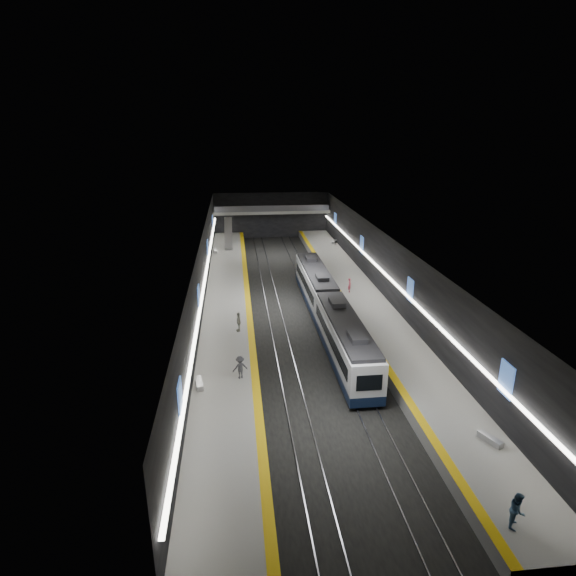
{
  "coord_description": "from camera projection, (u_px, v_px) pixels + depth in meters",
  "views": [
    {
      "loc": [
        -6.43,
        -49.58,
        19.53
      ],
      "look_at": [
        -0.82,
        0.41,
        2.2
      ],
      "focal_mm": 30.0,
      "sensor_mm": 36.0,
      "label": 1
    }
  ],
  "objects": [
    {
      "name": "ceiling",
      "position": [
        296.0,
        237.0,
        51.02
      ],
      "size": [
        20.0,
        70.0,
        0.04
      ],
      "primitive_type": "cube",
      "rotation": [
        3.14,
        0.0,
        0.0
      ],
      "color": "beige",
      "rests_on": "wall_left"
    },
    {
      "name": "platform_left",
      "position": [
        228.0,
        306.0,
        52.67
      ],
      "size": [
        5.0,
        70.0,
        1.0
      ],
      "primitive_type": "cube",
      "color": "slate",
      "rests_on": "ground"
    },
    {
      "name": "passenger_right_a",
      "position": [
        350.0,
        285.0,
        55.29
      ],
      "size": [
        0.54,
        0.68,
        1.64
      ],
      "primitive_type": "imported",
      "rotation": [
        0.0,
        0.0,
        1.3
      ],
      "color": "#CA4B63",
      "rests_on": "platform_right"
    },
    {
      "name": "cove_light_right",
      "position": [
        383.0,
        272.0,
        53.42
      ],
      "size": [
        0.25,
        68.6,
        0.12
      ],
      "primitive_type": "cube",
      "color": "white",
      "rests_on": "wall_right"
    },
    {
      "name": "bench_left_near",
      "position": [
        199.0,
        384.0,
        35.64
      ],
      "size": [
        0.77,
        1.8,
        0.43
      ],
      "primitive_type": "cube",
      "rotation": [
        0.0,
        0.0,
        0.17
      ],
      "color": "#99999E",
      "rests_on": "platform_left"
    },
    {
      "name": "escalator",
      "position": [
        228.0,
        233.0,
        76.32
      ],
      "size": [
        1.2,
        7.5,
        3.92
      ],
      "primitive_type": "cube",
      "rotation": [
        0.44,
        0.0,
        0.0
      ],
      "color": "#99999E",
      "rests_on": "platform_left"
    },
    {
      "name": "train",
      "position": [
        328.0,
        307.0,
        47.67
      ],
      "size": [
        2.69,
        30.04,
        3.6
      ],
      "color": "#0F1B37",
      "rests_on": "ground"
    },
    {
      "name": "bench_right_near",
      "position": [
        490.0,
        439.0,
        29.39
      ],
      "size": [
        1.06,
        1.68,
        0.4
      ],
      "primitive_type": "cube",
      "rotation": [
        0.0,
        0.0,
        0.4
      ],
      "color": "#99999E",
      "rests_on": "platform_right"
    },
    {
      "name": "wall_front",
      "position": [
        406.0,
        528.0,
        19.44
      ],
      "size": [
        20.0,
        0.04,
        8.0
      ],
      "primitive_type": "cube",
      "color": "black",
      "rests_on": "ground"
    },
    {
      "name": "ground",
      "position": [
        296.0,
        308.0,
        53.63
      ],
      "size": [
        70.0,
        70.0,
        0.0
      ],
      "primitive_type": "plane",
      "color": "black",
      "rests_on": "ground"
    },
    {
      "name": "wall_back",
      "position": [
        271.0,
        215.0,
        85.21
      ],
      "size": [
        20.0,
        0.04,
        8.0
      ],
      "primitive_type": "cube",
      "color": "black",
      "rests_on": "ground"
    },
    {
      "name": "cove_light_left",
      "position": [
        205.0,
        278.0,
        51.36
      ],
      "size": [
        0.25,
        68.6,
        0.12
      ],
      "primitive_type": "cube",
      "color": "white",
      "rests_on": "wall_left"
    },
    {
      "name": "tactile_strip_right",
      "position": [
        343.0,
        297.0,
        53.86
      ],
      "size": [
        0.6,
        70.0,
        0.02
      ],
      "primitive_type": "cube",
      "color": "yellow",
      "rests_on": "platform_right"
    },
    {
      "name": "mezzanine_bridge",
      "position": [
        272.0,
        211.0,
        82.93
      ],
      "size": [
        20.0,
        3.0,
        1.5
      ],
      "color": "gray",
      "rests_on": "wall_left"
    },
    {
      "name": "passenger_left_a",
      "position": [
        239.0,
        322.0,
        44.86
      ],
      "size": [
        0.65,
        1.16,
        1.86
      ],
      "primitive_type": "imported",
      "rotation": [
        0.0,
        0.0,
        -1.38
      ],
      "color": "beige",
      "rests_on": "platform_left"
    },
    {
      "name": "tile_surface_right",
      "position": [
        362.0,
        296.0,
        54.09
      ],
      "size": [
        5.0,
        70.0,
        0.02
      ],
      "primitive_type": "cube",
      "color": "#989894",
      "rests_on": "platform_right"
    },
    {
      "name": "rails",
      "position": [
        296.0,
        307.0,
        53.61
      ],
      "size": [
        6.52,
        70.0,
        0.12
      ],
      "color": "gray",
      "rests_on": "ground"
    },
    {
      "name": "wall_right",
      "position": [
        385.0,
        270.0,
        53.38
      ],
      "size": [
        0.04,
        70.0,
        8.0
      ],
      "primitive_type": "cube",
      "color": "black",
      "rests_on": "ground"
    },
    {
      "name": "wall_left",
      "position": [
        203.0,
        276.0,
        51.27
      ],
      "size": [
        0.04,
        70.0,
        8.0
      ],
      "primitive_type": "cube",
      "color": "black",
      "rests_on": "ground"
    },
    {
      "name": "platform_right",
      "position": [
        362.0,
        301.0,
        54.26
      ],
      "size": [
        5.0,
        70.0,
        1.0
      ],
      "primitive_type": "cube",
      "color": "slate",
      "rests_on": "ground"
    },
    {
      "name": "ad_posters",
      "position": [
        295.0,
        266.0,
        53.1
      ],
      "size": [
        19.94,
        53.5,
        2.2
      ],
      "color": "#406BC1",
      "rests_on": "wall_left"
    },
    {
      "name": "passenger_left_b",
      "position": [
        240.0,
        367.0,
        36.55
      ],
      "size": [
        1.31,
        0.98,
        1.81
      ],
      "primitive_type": "imported",
      "rotation": [
        0.0,
        0.0,
        3.43
      ],
      "color": "#393A40",
      "rests_on": "platform_left"
    },
    {
      "name": "bench_left_far",
      "position": [
        215.0,
        251.0,
        72.5
      ],
      "size": [
        0.62,
        1.68,
        0.4
      ],
      "primitive_type": "cube",
      "rotation": [
        0.0,
        0.0,
        0.1
      ],
      "color": "#99999E",
      "rests_on": "platform_left"
    },
    {
      "name": "tile_surface_left",
      "position": [
        228.0,
        302.0,
        52.51
      ],
      "size": [
        5.0,
        70.0,
        0.02
      ],
      "primitive_type": "cube",
      "color": "#989894",
      "rests_on": "platform_left"
    },
    {
      "name": "tactile_strip_left",
      "position": [
        248.0,
        301.0,
        52.74
      ],
      "size": [
        0.6,
        70.0,
        0.02
      ],
      "primitive_type": "cube",
      "color": "yellow",
      "rests_on": "platform_left"
    },
    {
      "name": "bench_right_far",
      "position": [
        334.0,
        242.0,
        77.86
      ],
      "size": [
        1.15,
        1.82,
        0.43
      ],
      "primitive_type": "cube",
      "rotation": [
        0.0,
        0.0,
        -0.41
      ],
      "color": "#99999E",
      "rests_on": "platform_right"
    },
    {
      "name": "passenger_right_b",
      "position": [
        517.0,
        510.0,
        23.03
      ],
      "size": [
        1.13,
        1.17,
        1.9
      ],
      "primitive_type": "imported",
      "rotation": [
        0.0,
        0.0,
        0.94
      ],
      "color": "teal",
      "rests_on": "platform_right"
    }
  ]
}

